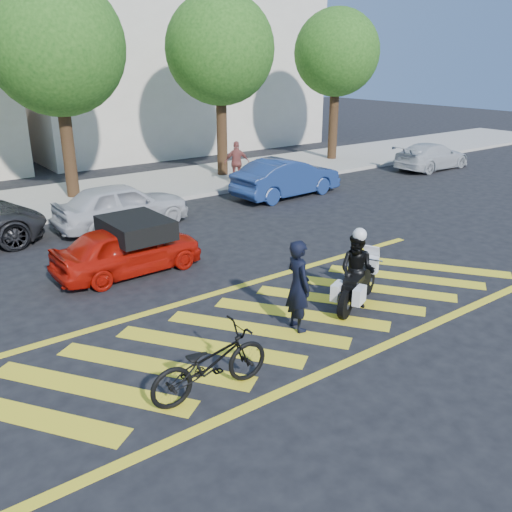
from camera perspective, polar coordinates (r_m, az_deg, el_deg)
ground at (r=10.87m, az=2.68°, el=-6.82°), size 90.00×90.00×0.00m
sidewalk at (r=20.98m, az=-18.59°, el=5.81°), size 60.00×5.00×0.15m
crosswalk at (r=10.85m, az=2.52°, el=-6.86°), size 12.33×4.00×0.01m
building_right at (r=32.25m, az=-9.18°, el=21.06°), size 16.00×8.00×11.00m
tree_center at (r=20.51m, az=-19.94°, el=19.60°), size 4.60×4.60×7.56m
tree_right at (r=23.34m, az=-3.60°, el=20.51°), size 4.40×4.40×7.41m
tree_far_right at (r=27.45m, az=8.57°, el=20.09°), size 4.00×4.00×7.10m
officer_bike at (r=10.22m, az=4.47°, el=-3.13°), size 0.55×0.73×1.80m
bicycle at (r=8.49m, az=-4.85°, el=-11.17°), size 2.04×0.77×1.06m
police_motorcycle at (r=11.49m, az=10.60°, el=-3.01°), size 1.86×1.07×0.87m
officer_moto at (r=11.36m, az=10.60°, el=-1.54°), size 0.86×0.95×1.58m
red_convertible at (r=13.32m, az=-13.33°, el=0.72°), size 3.62×1.54×1.22m
parked_mid_right at (r=17.03m, az=-13.93°, el=5.22°), size 4.09×1.72×1.38m
parked_right at (r=20.33m, az=3.24°, el=8.24°), size 4.39×1.74×1.42m
parked_far_right at (r=26.69m, az=18.01°, el=9.97°), size 4.19×1.79×1.20m
pedestrian_right at (r=21.80m, az=-2.02°, el=9.81°), size 1.04×0.88×1.66m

